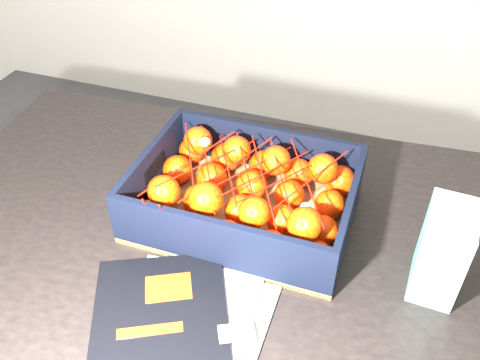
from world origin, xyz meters
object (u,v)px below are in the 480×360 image
(magazine_stack, at_px, (177,333))
(table, at_px, (218,268))
(retail_carton, at_px, (442,251))
(produce_crate, at_px, (245,201))

(magazine_stack, bearing_deg, table, 96.31)
(magazine_stack, height_order, retail_carton, retail_carton)
(produce_crate, bearing_deg, table, -116.83)
(table, height_order, retail_carton, retail_carton)
(retail_carton, bearing_deg, table, -175.25)
(table, distance_m, retail_carton, 0.43)
(retail_carton, bearing_deg, produce_crate, 173.97)
(produce_crate, bearing_deg, retail_carton, -9.28)
(magazine_stack, distance_m, produce_crate, 0.30)
(magazine_stack, bearing_deg, produce_crate, 88.22)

